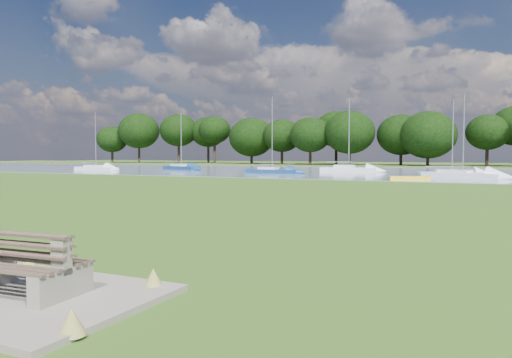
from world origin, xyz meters
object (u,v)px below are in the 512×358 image
at_px(sailboat_2, 348,168).
at_px(bench_pair, 21,267).
at_px(sailboat_8, 451,172).
at_px(sailboat_3, 462,173).
at_px(sailboat_1, 272,170).
at_px(sailboat_0, 96,167).
at_px(sailboat_7, 181,166).
at_px(kayak, 409,178).

bearing_deg(sailboat_2, bench_pair, -81.70).
bearing_deg(sailboat_8, bench_pair, -111.64).
height_order(sailboat_2, sailboat_3, sailboat_2).
height_order(sailboat_1, sailboat_8, sailboat_1).
height_order(sailboat_0, sailboat_7, sailboat_7).
xyz_separation_m(bench_pair, sailboat_1, (-15.53, 45.42, -0.05)).
bearing_deg(sailboat_1, sailboat_7, 159.78).
relative_size(sailboat_0, sailboat_8, 1.02).
xyz_separation_m(bench_pair, sailboat_2, (-8.93, 53.23, 0.03)).
distance_m(kayak, sailboat_2, 17.87).
bearing_deg(sailboat_3, kayak, -102.39).
bearing_deg(sailboat_0, sailboat_1, 6.78).
distance_m(bench_pair, sailboat_8, 46.25).
xyz_separation_m(sailboat_7, sailboat_8, (34.58, -5.01, -0.05)).
height_order(bench_pair, sailboat_7, sailboat_7).
distance_m(bench_pair, sailboat_2, 53.97).
bearing_deg(sailboat_0, sailboat_3, 4.16).
xyz_separation_m(kayak, sailboat_0, (-40.80, 6.54, 0.25)).
distance_m(sailboat_1, sailboat_3, 19.78).
bearing_deg(sailboat_2, sailboat_1, -131.48).
xyz_separation_m(sailboat_0, sailboat_1, (24.84, 0.88, 0.02)).
bearing_deg(sailboat_1, sailboat_3, -4.28).
distance_m(sailboat_3, sailboat_8, 2.32).
xyz_separation_m(bench_pair, sailboat_0, (-40.38, 44.54, -0.07)).
bearing_deg(bench_pair, sailboat_3, 80.36).
height_order(sailboat_2, sailboat_7, sailboat_2).
height_order(kayak, sailboat_0, sailboat_0).
relative_size(sailboat_0, sailboat_7, 0.99).
relative_size(kayak, sailboat_3, 0.43).
xyz_separation_m(sailboat_0, sailboat_8, (43.51, 1.60, -0.01)).
distance_m(kayak, sailboat_8, 8.59).
xyz_separation_m(sailboat_2, sailboat_8, (12.06, -7.08, -0.11)).
height_order(sailboat_3, sailboat_8, sailboat_3).
relative_size(bench_pair, sailboat_0, 0.27).
xyz_separation_m(sailboat_2, sailboat_3, (13.13, -9.14, -0.09)).
xyz_separation_m(sailboat_0, sailboat_2, (31.45, 8.68, 0.10)).
relative_size(bench_pair, kayak, 0.62).
bearing_deg(sailboat_2, sailboat_3, -36.06).
relative_size(sailboat_3, sailboat_7, 1.01).
height_order(sailboat_0, sailboat_2, sailboat_2).
bearing_deg(bench_pair, sailboat_1, 104.68).
distance_m(sailboat_7, sailboat_8, 34.94).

